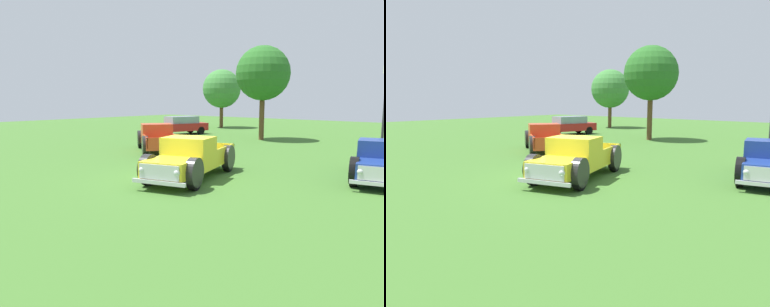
% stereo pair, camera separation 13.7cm
% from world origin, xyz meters
% --- Properties ---
extents(ground_plane, '(80.00, 80.00, 0.00)m').
position_xyz_m(ground_plane, '(0.00, 0.00, 0.00)').
color(ground_plane, '#3D6B28').
extents(pickup_truck_foreground, '(3.20, 5.33, 1.54)m').
position_xyz_m(pickup_truck_foreground, '(0.13, 0.36, 0.73)').
color(pickup_truck_foreground, yellow).
rests_on(pickup_truck_foreground, ground_plane).
extents(pickup_truck_behind_left, '(5.02, 4.34, 1.52)m').
position_xyz_m(pickup_truck_behind_left, '(-6.17, 4.78, 0.72)').
color(pickup_truck_behind_left, '#D14723').
rests_on(pickup_truck_behind_left, ground_plane).
extents(pickup_truck_behind_right, '(2.76, 5.05, 1.47)m').
position_xyz_m(pickup_truck_behind_right, '(5.48, 4.59, 0.70)').
color(pickup_truck_behind_right, navy).
rests_on(pickup_truck_behind_right, ground_plane).
extents(sedan_distant_b, '(2.99, 4.76, 1.48)m').
position_xyz_m(sedan_distant_b, '(-11.58, 12.57, 0.78)').
color(sedan_distant_b, '#B21E1E').
rests_on(sedan_distant_b, ground_plane).
extents(oak_tree_east, '(3.79, 3.79, 6.56)m').
position_xyz_m(oak_tree_east, '(-4.62, 13.57, 4.64)').
color(oak_tree_east, brown).
rests_on(oak_tree_east, ground_plane).
extents(oak_tree_west, '(3.84, 3.84, 5.83)m').
position_xyz_m(oak_tree_west, '(-13.51, 20.75, 3.90)').
color(oak_tree_west, brown).
rests_on(oak_tree_west, ground_plane).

